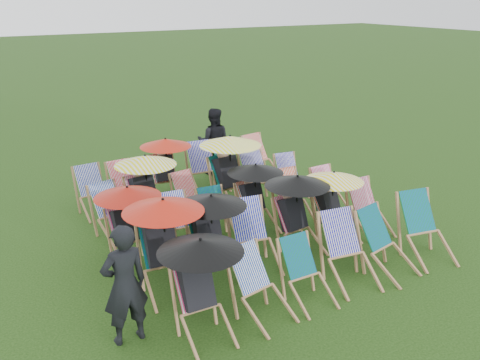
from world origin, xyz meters
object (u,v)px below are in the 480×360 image
deckchair_5 (427,229)px  deckchair_29 (262,158)px  person_left (125,285)px  deckchair_0 (202,288)px  person_rear (214,141)px

deckchair_5 → deckchair_29: deckchair_5 is taller
deckchair_5 → deckchair_29: (-0.05, 4.67, -0.03)m
deckchair_29 → deckchair_5: bearing=-97.1°
deckchair_5 → person_left: 4.86m
deckchair_0 → person_left: bearing=157.9°
person_rear → deckchair_0: bearing=92.3°
person_left → person_rear: person_rear is taller
deckchair_0 → deckchair_5: bearing=1.6°
deckchair_29 → person_rear: size_ratio=0.61×
deckchair_5 → person_rear: bearing=109.8°
deckchair_0 → person_left: (-0.83, 0.37, 0.11)m
deckchair_0 → person_left: size_ratio=0.82×
deckchair_0 → deckchair_29: deckchair_0 is taller
deckchair_0 → deckchair_5: (4.01, -0.02, -0.16)m
deckchair_5 → person_rear: person_rear is taller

